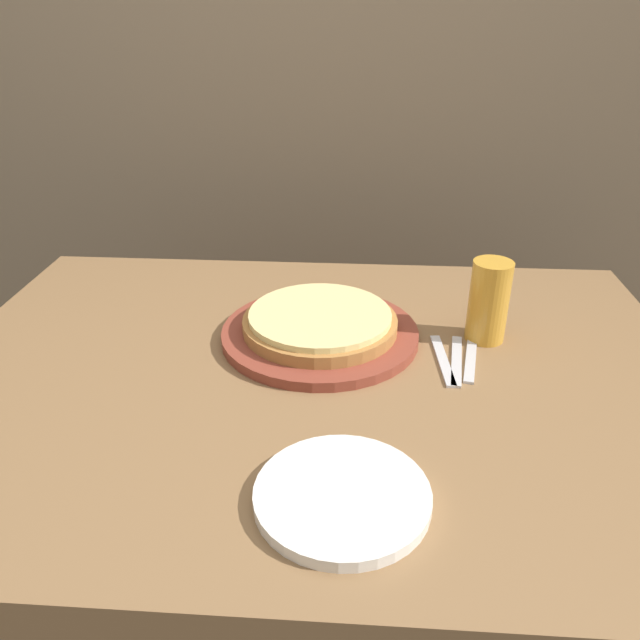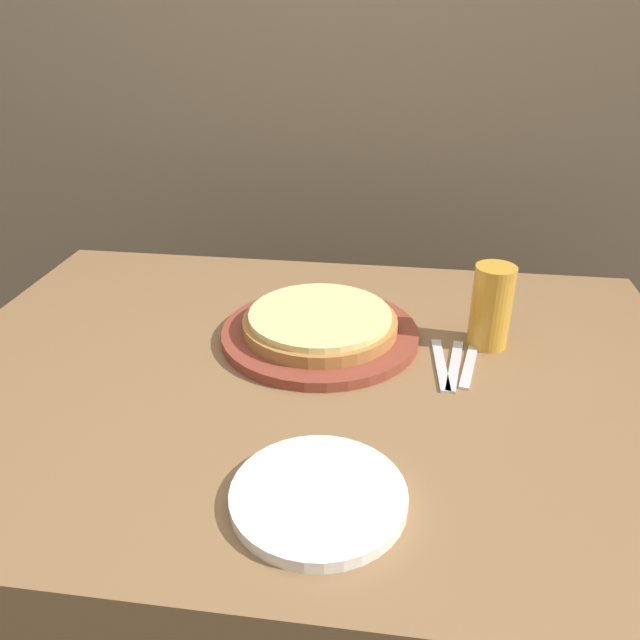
% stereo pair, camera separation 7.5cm
% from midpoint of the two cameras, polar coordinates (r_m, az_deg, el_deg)
% --- Properties ---
extents(back_wall, '(6.00, 0.05, 2.60)m').
position_cam_midpoint_polar(back_wall, '(2.02, 5.22, 26.15)').
color(back_wall, '#847056').
rests_on(back_wall, ground_plane).
extents(dining_table, '(1.37, 1.00, 0.75)m').
position_cam_midpoint_polar(dining_table, '(1.35, 0.72, -18.24)').
color(dining_table, olive).
rests_on(dining_table, ground_plane).
extents(pizza_on_board, '(0.38, 0.38, 0.06)m').
position_cam_midpoint_polar(pizza_on_board, '(1.20, 1.78, -0.71)').
color(pizza_on_board, brown).
rests_on(pizza_on_board, dining_table).
extents(beer_glass, '(0.08, 0.08, 0.16)m').
position_cam_midpoint_polar(beer_glass, '(1.21, 17.14, 1.46)').
color(beer_glass, gold).
rests_on(beer_glass, dining_table).
extents(dinner_plate, '(0.23, 0.23, 0.02)m').
position_cam_midpoint_polar(dinner_plate, '(0.85, 2.48, -15.87)').
color(dinner_plate, white).
rests_on(dinner_plate, dining_table).
extents(fork, '(0.03, 0.18, 0.00)m').
position_cam_midpoint_polar(fork, '(1.15, 12.80, -4.02)').
color(fork, silver).
rests_on(fork, dining_table).
extents(dinner_knife, '(0.04, 0.18, 0.00)m').
position_cam_midpoint_polar(dinner_knife, '(1.15, 14.03, -4.09)').
color(dinner_knife, silver).
rests_on(dinner_knife, dining_table).
extents(spoon, '(0.05, 0.15, 0.00)m').
position_cam_midpoint_polar(spoon, '(1.16, 15.26, -4.16)').
color(spoon, silver).
rests_on(spoon, dining_table).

